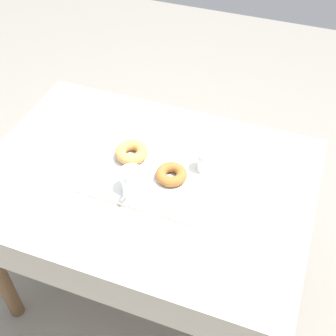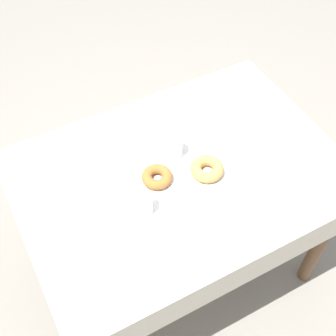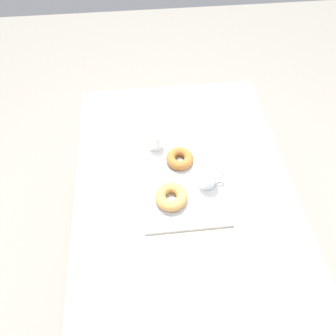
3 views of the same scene
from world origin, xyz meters
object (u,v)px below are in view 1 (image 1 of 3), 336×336
Objects in this scene: tea_mug_left at (131,181)px; sugar_donut_left at (171,174)px; dining_table at (146,197)px; donut_plate_left at (171,179)px; donut_plate_right at (132,157)px; sugar_donut_right at (131,152)px; water_glass_near at (205,162)px; paper_napkin at (232,206)px; serving_tray at (151,175)px.

sugar_donut_left is at bearing 39.18° from tea_mug_left.
sugar_donut_left is (0.11, 0.01, 0.16)m from dining_table.
sugar_donut_left reaches higher than donut_plate_left.
donut_plate_left is 0.02m from sugar_donut_left.
tea_mug_left is at bearing -97.31° from dining_table.
sugar_donut_left reaches higher than dining_table.
donut_plate_right is 1.05× the size of sugar_donut_right.
sugar_donut_right is (-0.18, 0.06, 0.00)m from sugar_donut_left.
water_glass_near reaches higher than sugar_donut_left.
sugar_donut_left reaches higher than donut_plate_right.
sugar_donut_right is 0.44m from paper_napkin.
dining_table is at bearing -39.32° from sugar_donut_right.
dining_table is 9.44× the size of donut_plate_left.
sugar_donut_right is at bearing 140.68° from dining_table.
water_glass_near is at bearing 27.42° from serving_tray.
tea_mug_left is 1.02× the size of sugar_donut_left.
donut_plate_right is (-0.08, 0.06, 0.14)m from dining_table.
paper_napkin is at bearing 9.63° from tea_mug_left.
sugar_donut_right is at bearing 167.93° from paper_napkin.
sugar_donut_left is at bearing 14.04° from donut_plate_left.
sugar_donut_left is (0.00, 0.00, 0.02)m from donut_plate_left.
tea_mug_left reaches higher than donut_plate_right.
water_glass_near is at bearing 7.83° from sugar_donut_right.
serving_tray is 3.95× the size of sugar_donut_left.
water_glass_near is (0.20, 0.10, 0.17)m from dining_table.
serving_tray is 3.44× the size of donut_plate_left.
donut_plate_left is (0.11, 0.01, 0.14)m from dining_table.
tea_mug_left is (-0.01, -0.09, 0.18)m from dining_table.
sugar_donut_right is at bearing 150.85° from serving_tray.
donut_plate_left is at bearing -0.79° from serving_tray.
donut_plate_right is at bearing 140.68° from dining_table.
water_glass_near is (0.22, 0.19, -0.01)m from tea_mug_left.
sugar_donut_right is (-0.28, -0.04, -0.01)m from water_glass_near.
water_glass_near is 0.29m from sugar_donut_right.
tea_mug_left is at bearing -140.82° from sugar_donut_left.
serving_tray is at bearing -152.58° from water_glass_near.
donut_plate_right is at bearing -172.17° from water_glass_near.
donut_plate_left is at bearing 171.98° from paper_napkin.
serving_tray is 3.60× the size of sugar_donut_right.
dining_table is 0.29m from water_glass_near.
serving_tray is (0.02, 0.01, 0.13)m from dining_table.
donut_plate_right reaches higher than paper_napkin.
serving_tray is at bearing 20.56° from dining_table.
donut_plate_left is at bearing -135.95° from water_glass_near.
water_glass_near reaches higher than donut_plate_right.
sugar_donut_left is at bearing -0.79° from serving_tray.
donut_plate_left is 0.19m from sugar_donut_right.
sugar_donut_right reaches higher than paper_napkin.
water_glass_near is 0.29m from donut_plate_right.
donut_plate_left is at bearing -165.96° from sugar_donut_left.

